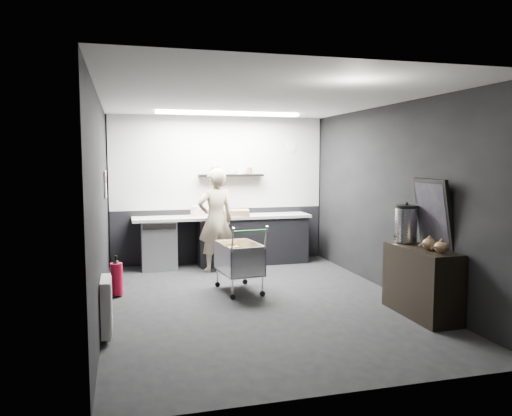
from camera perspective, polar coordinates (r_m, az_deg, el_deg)
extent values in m
plane|color=black|center=(6.87, 0.24, -10.61)|extent=(5.50, 5.50, 0.00)
plane|color=silver|center=(6.64, 0.25, 12.35)|extent=(5.50, 5.50, 0.00)
plane|color=black|center=(9.30, -4.22, 2.10)|extent=(5.50, 0.00, 5.50)
plane|color=black|center=(4.05, 10.54, -2.63)|extent=(5.50, 0.00, 5.50)
plane|color=black|center=(6.40, -17.31, 0.23)|extent=(0.00, 5.50, 5.50)
plane|color=black|center=(7.40, 15.35, 1.00)|extent=(0.00, 5.50, 5.50)
cube|color=#B7B7B3|center=(9.26, -4.22, 5.18)|extent=(3.95, 0.02, 1.70)
cube|color=black|center=(9.37, -4.16, -3.10)|extent=(3.95, 0.02, 1.00)
cube|color=black|center=(9.20, -2.86, 3.75)|extent=(1.20, 0.22, 0.04)
cylinder|color=silver|center=(9.61, 4.06, 6.99)|extent=(0.20, 0.03, 0.20)
cube|color=white|center=(7.68, -16.83, 2.61)|extent=(0.02, 0.30, 0.40)
cube|color=red|center=(7.68, -16.81, 3.14)|extent=(0.02, 0.22, 0.10)
cube|color=silver|center=(5.69, -16.75, -10.66)|extent=(0.10, 0.50, 0.60)
cube|color=white|center=(8.43, -3.12, 10.72)|extent=(2.40, 0.20, 0.04)
cube|color=black|center=(9.20, -0.42, -3.72)|extent=(2.00, 0.56, 0.85)
cube|color=#AFAFAA|center=(9.02, -3.81, -1.04)|extent=(3.20, 0.60, 0.05)
cube|color=#9EA0A5|center=(8.93, -11.06, -4.11)|extent=(0.60, 0.58, 0.85)
cube|color=black|center=(8.58, -10.97, -2.11)|extent=(0.56, 0.02, 0.10)
imported|color=beige|center=(8.54, -4.63, -1.38)|extent=(0.71, 0.53, 1.76)
cube|color=silver|center=(7.29, -1.94, -7.27)|extent=(0.60, 0.86, 0.02)
cube|color=silver|center=(7.20, -3.90, -5.80)|extent=(0.11, 0.80, 0.43)
cube|color=silver|center=(7.31, -0.03, -5.61)|extent=(0.11, 0.80, 0.43)
cube|color=silver|center=(6.88, -1.21, -6.33)|extent=(0.52, 0.08, 0.43)
cube|color=silver|center=(7.63, -2.62, -5.14)|extent=(0.52, 0.08, 0.43)
cylinder|color=silver|center=(6.93, -3.05, -9.09)|extent=(0.02, 0.02, 0.28)
cylinder|color=silver|center=(7.04, 0.51, -8.87)|extent=(0.02, 0.02, 0.28)
cylinder|color=silver|center=(7.63, -4.20, -7.74)|extent=(0.02, 0.02, 0.28)
cylinder|color=silver|center=(7.72, -0.95, -7.56)|extent=(0.02, 0.02, 0.28)
cylinder|color=#248432|center=(6.74, -1.09, -2.69)|extent=(0.52, 0.09, 0.03)
cube|color=olive|center=(7.32, -2.99, -5.71)|extent=(0.26, 0.31, 0.36)
cube|color=olive|center=(7.18, -0.70, -6.08)|extent=(0.24, 0.29, 0.32)
cylinder|color=black|center=(6.97, -3.05, -10.07)|extent=(0.08, 0.04, 0.08)
cylinder|color=black|center=(7.65, -4.19, -8.63)|extent=(0.08, 0.04, 0.08)
cylinder|color=black|center=(7.07, 0.51, -9.83)|extent=(0.08, 0.04, 0.08)
cylinder|color=black|center=(7.75, -0.94, -8.45)|extent=(0.08, 0.04, 0.08)
cube|color=black|center=(6.49, 18.36, -8.03)|extent=(0.42, 1.13, 0.84)
cylinder|color=silver|center=(6.68, 16.77, -1.86)|extent=(0.28, 0.28, 0.43)
cylinder|color=black|center=(6.66, 16.82, 0.14)|extent=(0.28, 0.28, 0.04)
sphere|color=black|center=(6.66, 16.83, 0.47)|extent=(0.05, 0.05, 0.05)
ellipsoid|color=brown|center=(6.28, 19.21, -3.88)|extent=(0.17, 0.17, 0.14)
ellipsoid|color=brown|center=(6.09, 20.45, -4.21)|extent=(0.17, 0.17, 0.14)
cube|color=black|center=(6.48, 19.63, -0.50)|extent=(0.20, 0.66, 0.84)
cube|color=black|center=(6.47, 19.44, -0.51)|extent=(0.14, 0.56, 0.72)
cylinder|color=#AC0B27|center=(7.30, -15.64, -7.81)|extent=(0.17, 0.17, 0.45)
cone|color=black|center=(7.25, -15.69, -5.88)|extent=(0.11, 0.11, 0.07)
cylinder|color=black|center=(7.24, -15.70, -5.53)|extent=(0.03, 0.03, 0.07)
cube|color=#8A6949|center=(9.00, -2.53, -0.54)|extent=(0.61, 0.51, 0.11)
cylinder|color=silver|center=(8.92, -6.89, -0.38)|extent=(0.18, 0.18, 0.18)
cube|color=silver|center=(8.90, -5.98, -0.53)|extent=(0.17, 0.14, 0.14)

